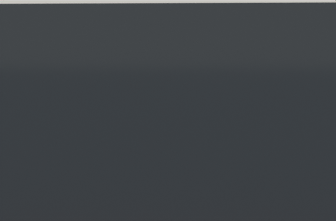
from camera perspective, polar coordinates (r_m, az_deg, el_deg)
parking_meter at (r=3.84m, az=6.61°, el=-0.45°), size 0.17×0.18×1.52m
pedestrian_at_meter at (r=3.85m, az=-2.56°, el=-1.38°), size 0.64×0.54×1.79m
background_railing at (r=5.72m, az=5.93°, el=-2.04°), size 24.06×0.06×1.05m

